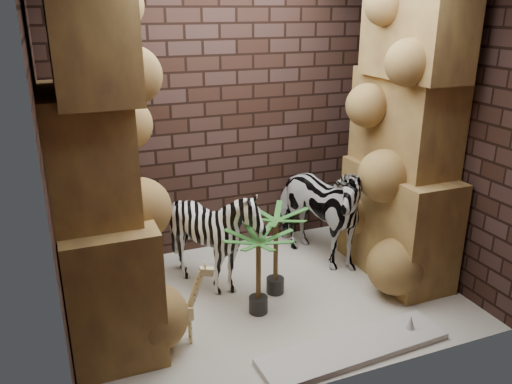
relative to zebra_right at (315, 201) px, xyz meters
name	(u,v)px	position (x,y,z in m)	size (l,w,h in m)	color
floor	(266,297)	(-0.76, -0.52, -0.68)	(3.50, 3.50, 0.00)	beige
wall_back	(221,115)	(-0.76, 0.73, 0.82)	(3.50, 3.50, 0.00)	black
wall_front	(344,189)	(-0.76, -1.77, 0.82)	(3.50, 3.50, 0.00)	black
wall_left	(46,165)	(-2.51, -0.52, 0.82)	(3.00, 3.00, 0.00)	black
wall_right	(435,126)	(0.99, -0.52, 0.82)	(3.00, 3.00, 0.00)	black
rock_pillar_left	(96,160)	(-2.16, -0.52, 0.82)	(0.68, 1.30, 3.00)	#B49144
rock_pillar_right	(406,129)	(0.66, -0.52, 0.82)	(0.58, 1.25, 3.00)	#B49144
zebra_right	(315,201)	(0.00, 0.00, 0.00)	(0.62, 1.15, 1.36)	white
zebra_left	(215,242)	(-1.15, -0.18, -0.19)	(0.87, 1.08, 0.98)	white
giraffe_toy	(177,305)	(-1.69, -0.90, -0.32)	(0.37, 0.12, 0.71)	beige
palm_front	(276,252)	(-0.65, -0.47, -0.26)	(0.36, 0.36, 0.85)	#1F6C22
palm_back	(258,273)	(-0.92, -0.72, -0.29)	(0.36, 0.36, 0.78)	#1F6C22
surfboard	(354,348)	(-0.42, -1.52, -0.66)	(1.60, 0.39, 0.05)	silver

